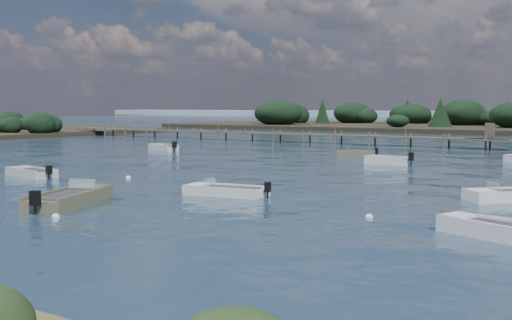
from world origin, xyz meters
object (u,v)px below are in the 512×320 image
Objects in this scene: tender_far_grey at (163,149)px; jetty at (277,134)px; dinghy_mid_white_b at (511,197)px; dinghy_extra_b at (356,155)px; dinghy_near_olive at (70,201)px; dinghy_extra_a at (493,233)px; tender_far_white at (387,162)px; dinghy_mid_white_a at (226,193)px; dinghy_mid_grey at (31,174)px.

jetty reaches higher than tender_far_grey.
dinghy_mid_white_b is 40.32m from tender_far_grey.
dinghy_near_olive is (1.07, -32.46, 0.03)m from dinghy_extra_b.
dinghy_near_olive reaches higher than dinghy_extra_a.
dinghy_extra_b is 24.61m from jetty.
dinghy_extra_b is at bearing 122.59° from dinghy_extra_a.
tender_far_white is at bearing 129.91° from dinghy_mid_white_b.
tender_far_white is 27.20m from dinghy_near_olive.
dinghy_mid_white_b is at bearing 98.64° from dinghy_extra_a.
dinghy_mid_white_a is (-12.21, -6.09, -0.01)m from dinghy_mid_white_b.
dinghy_mid_white_b is at bearing -24.20° from tender_far_grey.
dinghy_mid_grey is 0.07× the size of jetty.
dinghy_extra_b is 0.06× the size of jetty.
dinghy_mid_white_a is at bearing -78.89° from dinghy_extra_b.
tender_far_white reaches higher than dinghy_mid_grey.
dinghy_mid_white_a is 13.98m from dinghy_extra_a.
dinghy_near_olive is at bearing -68.20° from jetty.
dinghy_near_olive reaches higher than dinghy_mid_white_a.
dinghy_near_olive is 52.51m from jetty.
jetty is at bearing 129.18° from dinghy_extra_a.
dinghy_mid_grey is 1.07× the size of dinghy_extra_a.
dinghy_extra_b is 19.75m from tender_far_grey.
jetty reaches higher than dinghy_near_olive.
dinghy_extra_a reaches higher than dinghy_mid_white_a.
dinghy_mid_white_a is 33.40m from tender_far_grey.
dinghy_extra_a is 0.06× the size of jetty.
jetty is (-23.65, 21.87, 0.81)m from tender_far_white.
dinghy_mid_grey reaches higher than dinghy_mid_white_a.
jetty is (-19.50, 48.75, 0.81)m from dinghy_near_olive.
dinghy_mid_grey is (-15.34, -20.59, -0.03)m from tender_far_white.
dinghy_mid_grey is (-27.46, -6.09, -0.00)m from dinghy_mid_white_b.
dinghy_mid_white_a is 1.03× the size of dinghy_mid_grey.
dinghy_near_olive is (11.18, -6.29, 0.02)m from dinghy_mid_grey.
dinghy_extra_a is (13.61, -3.17, 0.03)m from dinghy_mid_white_a.
dinghy_mid_white_b is 28.13m from dinghy_mid_grey.
tender_far_grey reaches higher than dinghy_mid_white_b.
dinghy_extra_a is (18.75, -29.33, 0.02)m from dinghy_extra_b.
dinghy_mid_white_b is 26.53m from dinghy_extra_b.
dinghy_extra_a is at bearing -13.11° from dinghy_mid_white_a.
dinghy_extra_a is at bearing -50.82° from jetty.
dinghy_mid_white_a is at bearing -60.97° from jetty.
dinghy_near_olive is 0.08× the size of jetty.
dinghy_extra_a is (1.41, -9.26, 0.01)m from dinghy_mid_white_b.
tender_far_grey is 19.88m from jetty.
tender_far_grey reaches higher than dinghy_extra_a.
dinghy_mid_white_b is 0.76× the size of dinghy_near_olive.
dinghy_extra_a is at bearing -34.04° from tender_far_grey.
tender_far_grey reaches higher than dinghy_mid_white_a.
tender_far_white is 0.89× the size of dinghy_extra_a.
jetty is (1.00, 19.84, 0.81)m from tender_far_grey.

